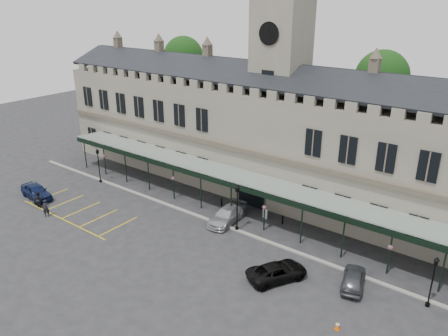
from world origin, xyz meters
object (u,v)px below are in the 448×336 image
Objects in this scene: person_a at (46,208)px; car_van at (277,272)px; lamp_post_left at (99,162)px; lamp_post_right at (433,278)px; traffic_cone at (337,326)px; car_taxi at (227,215)px; sign_board at (265,214)px; person_b at (39,199)px; lamp_post_mid at (237,204)px; clock_tower at (280,79)px; station_building at (277,139)px; car_right_a at (354,278)px; car_left_a at (36,191)px.

car_van is at bearing -39.51° from person_a.
lamp_post_left reaches higher than lamp_post_right.
car_taxi reaches higher than traffic_cone.
traffic_cone is 31.15m from person_a.
sign_board is 0.58× the size of person_a.
lamp_post_mid is at bearing -165.32° from person_b.
sign_board is at bearing -15.29° from person_a.
clock_tower is at bearing 126.53° from sign_board.
car_taxi is (-15.30, 7.80, 0.45)m from traffic_cone.
station_building reaches higher than sign_board.
lamp_post_right is 5.74m from car_right_a.
person_b reaches higher than traffic_cone.
lamp_post_right reaches higher than person_b.
lamp_post_left is 0.84× the size of car_taxi.
person_b is (-32.69, -7.07, 0.19)m from car_right_a.
lamp_post_right is 0.85× the size of car_van.
car_taxi is 2.89× the size of person_b.
car_taxi is 2.79× the size of person_a.
lamp_post_mid is (20.44, 0.39, 0.31)m from lamp_post_left.
station_building is 95.01× the size of traffic_cone.
car_van is at bearing -32.09° from lamp_post_mid.
car_van is (9.01, -5.29, -0.06)m from car_taxi.
person_b is at bearing -177.02° from traffic_cone.
lamp_post_right reaches higher than car_left_a.
person_a reaches higher than sign_board.
lamp_post_right reaches higher than person_a.
traffic_cone is at bearing -172.14° from car_van.
car_taxi is at bearing 152.99° from traffic_cone.
person_b is at bearing -157.48° from car_taxi.
sign_board is at bearing -56.35° from car_left_a.
lamp_post_mid reaches higher than lamp_post_right.
lamp_post_mid reaches higher than person_a.
station_building reaches higher than lamp_post_left.
station_building is 11.12m from car_taxi.
car_van is at bearing -76.28° from car_left_a.
station_building is 27.03m from person_b.
car_taxi is 10.45m from car_van.
lamp_post_left reaches higher than car_taxi.
clock_tower is at bearing 150.62° from lamp_post_right.
sign_board is 0.22× the size of car_left_a.
car_right_a reaches higher than car_van.
clock_tower is at bearing 30.22° from lamp_post_left.
lamp_post_mid reaches higher than sign_board.
car_left_a reaches higher than car_taxi.
car_left_a is 1.16× the size of car_right_a.
car_taxi is at bearing -89.47° from station_building.
traffic_cone is (15.39, -17.43, -12.80)m from clock_tower.
station_building is 13.67× the size of lamp_post_left.
sign_board is at bearing 76.34° from lamp_post_mid.
traffic_cone is 33.74m from person_b.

